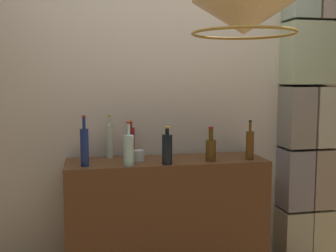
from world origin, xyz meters
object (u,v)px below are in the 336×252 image
liquor_bottle_tequila (131,142)px  liquor_bottle_rum (167,149)px  liquor_bottle_sherry (211,149)px  liquor_bottle_bourbon (84,146)px  liquor_bottle_mezcal (250,145)px  glass_tumbler_highball (169,153)px  pendant_lamp (244,19)px  glass_tumbler_rocks (139,156)px  liquor_bottle_rye (109,140)px  liquor_bottle_brandy (129,150)px

liquor_bottle_tequila → liquor_bottle_rum: (0.21, -0.32, -0.01)m
liquor_bottle_sherry → liquor_bottle_bourbon: liquor_bottle_bourbon is taller
liquor_bottle_tequila → liquor_bottle_mezcal: size_ratio=0.97×
glass_tumbler_highball → liquor_bottle_mezcal: bearing=-12.2°
liquor_bottle_tequila → pendant_lamp: size_ratio=0.50×
glass_tumbler_rocks → glass_tumbler_highball: (0.22, 0.02, 0.00)m
liquor_bottle_tequila → liquor_bottle_mezcal: 0.87m
glass_tumbler_rocks → liquor_bottle_rye: bearing=137.0°
glass_tumbler_rocks → pendant_lamp: bearing=-59.1°
glass_tumbler_highball → liquor_bottle_rum: bearing=-106.3°
liquor_bottle_brandy → glass_tumbler_highball: (0.31, 0.17, -0.07)m
glass_tumbler_rocks → liquor_bottle_brandy: bearing=-120.8°
liquor_bottle_mezcal → liquor_bottle_brandy: (-0.88, -0.04, 0.00)m
liquor_bottle_brandy → glass_tumbler_rocks: bearing=59.2°
glass_tumbler_rocks → liquor_bottle_bourbon: bearing=-165.4°
liquor_bottle_rum → liquor_bottle_brandy: bearing=-179.7°
liquor_bottle_mezcal → liquor_bottle_rum: 0.62m
liquor_bottle_rye → glass_tumbler_highball: 0.46m
glass_tumbler_highball → pendant_lamp: pendant_lamp is taller
liquor_bottle_bourbon → glass_tumbler_highball: bearing=11.2°
liquor_bottle_sherry → glass_tumbler_rocks: liquor_bottle_sherry is taller
liquor_bottle_tequila → liquor_bottle_bourbon: liquor_bottle_bourbon is taller
liquor_bottle_mezcal → liquor_bottle_brandy: 0.88m
liquor_bottle_rum → glass_tumbler_highball: 0.18m
liquor_bottle_tequila → glass_tumbler_rocks: (0.04, -0.17, -0.08)m
liquor_bottle_bourbon → liquor_bottle_sherry: bearing=0.1°
pendant_lamp → liquor_bottle_sherry: bearing=86.7°
liquor_bottle_tequila → pendant_lamp: bearing=-62.2°
liquor_bottle_tequila → liquor_bottle_bourbon: 0.43m
liquor_bottle_rum → glass_tumbler_highball: bearing=73.7°
liquor_bottle_rum → glass_tumbler_rocks: liquor_bottle_rum is taller
liquor_bottle_tequila → liquor_bottle_rye: size_ratio=0.88×
liquor_bottle_tequila → liquor_bottle_rum: bearing=-56.3°
liquor_bottle_rum → pendant_lamp: pendant_lamp is taller
glass_tumbler_rocks → glass_tumbler_highball: bearing=5.5°
liquor_bottle_mezcal → liquor_bottle_bourbon: size_ratio=0.84×
liquor_bottle_sherry → liquor_bottle_bourbon: size_ratio=0.72×
liquor_bottle_bourbon → liquor_bottle_brandy: bearing=-9.4°
liquor_bottle_mezcal → glass_tumbler_highball: size_ratio=3.29×
liquor_bottle_sherry → glass_tumbler_highball: (-0.27, 0.12, -0.05)m
pendant_lamp → liquor_bottle_bourbon: bearing=141.2°
liquor_bottle_bourbon → glass_tumbler_rocks: bearing=14.6°
liquor_bottle_bourbon → glass_tumbler_rocks: liquor_bottle_bourbon is taller
liquor_bottle_tequila → glass_tumbler_highball: (0.26, -0.15, -0.07)m
liquor_bottle_mezcal → glass_tumbler_highball: 0.58m
liquor_bottle_tequila → liquor_bottle_sherry: 0.60m
liquor_bottle_tequila → liquor_bottle_brandy: 0.32m
liquor_bottle_brandy → pendant_lamp: pendant_lamp is taller
liquor_bottle_tequila → pendant_lamp: pendant_lamp is taller
liquor_bottle_sherry → liquor_bottle_brandy: bearing=-175.1°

